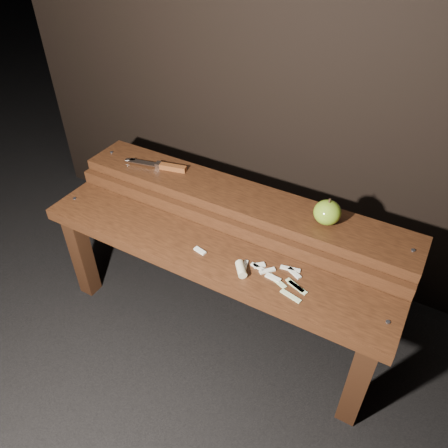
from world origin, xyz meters
The scene contains 6 objects.
ground centered at (0.00, 0.00, 0.00)m, with size 60.00×60.00×0.00m, color black.
bench_front_tier centered at (0.00, -0.06, 0.35)m, with size 1.20×0.20×0.42m.
bench_rear_tier centered at (0.00, 0.17, 0.41)m, with size 1.20×0.21×0.50m.
apple centered at (0.30, 0.17, 0.54)m, with size 0.08×0.08×0.09m.
knife centered at (-0.31, 0.18, 0.51)m, with size 0.24×0.07×0.02m.
apple_scraps centered at (0.18, -0.06, 0.43)m, with size 0.38×0.12×0.03m.
Camera 1 is at (0.54, -0.89, 1.35)m, focal length 35.00 mm.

